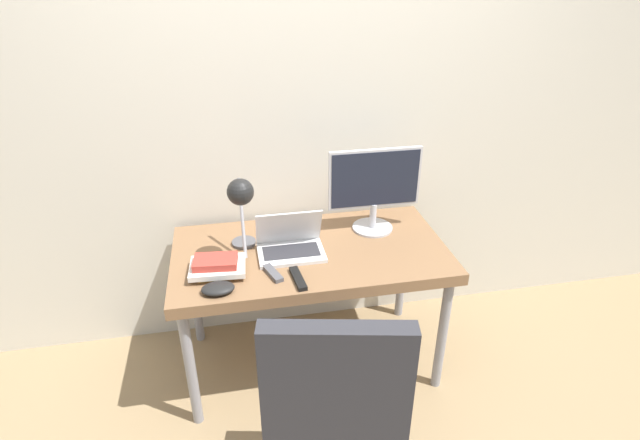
{
  "coord_description": "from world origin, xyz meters",
  "views": [
    {
      "loc": [
        -0.36,
        -1.75,
        2.04
      ],
      "look_at": [
        0.04,
        0.33,
        0.92
      ],
      "focal_mm": 28.0,
      "sensor_mm": 36.0,
      "label": 1
    }
  ],
  "objects": [
    {
      "name": "wall_back",
      "position": [
        0.0,
        0.8,
        1.3
      ],
      "size": [
        8.0,
        0.05,
        2.6
      ],
      "color": "beige",
      "rests_on": "ground_plane"
    },
    {
      "name": "monitor",
      "position": [
        0.37,
        0.51,
        0.99
      ],
      "size": [
        0.48,
        0.22,
        0.45
      ],
      "color": "#B7B7BC",
      "rests_on": "desk"
    },
    {
      "name": "ground_plane",
      "position": [
        0.0,
        0.0,
        0.0
      ],
      "size": [
        12.0,
        12.0,
        0.0
      ],
      "primitive_type": "plane",
      "color": "#937A56"
    },
    {
      "name": "laptop",
      "position": [
        -0.1,
        0.35,
        0.79
      ],
      "size": [
        0.32,
        0.22,
        0.22
      ],
      "color": "silver",
      "rests_on": "desk"
    },
    {
      "name": "tv_remote",
      "position": [
        -0.21,
        0.17,
        0.75
      ],
      "size": [
        0.09,
        0.15,
        0.02
      ],
      "color": "#4C4C51",
      "rests_on": "desk"
    },
    {
      "name": "media_remote",
      "position": [
        -0.1,
        0.11,
        0.75
      ],
      "size": [
        0.06,
        0.18,
        0.02
      ],
      "color": "black",
      "rests_on": "desk"
    },
    {
      "name": "office_chair",
      "position": [
        -0.07,
        -0.54,
        0.58
      ],
      "size": [
        0.65,
        0.64,
        1.09
      ],
      "color": "black",
      "rests_on": "ground_plane"
    },
    {
      "name": "desk_lamp",
      "position": [
        -0.32,
        0.34,
        1.06
      ],
      "size": [
        0.12,
        0.29,
        0.43
      ],
      "color": "#4C4C51",
      "rests_on": "desk"
    },
    {
      "name": "book_stack",
      "position": [
        -0.46,
        0.24,
        0.78
      ],
      "size": [
        0.26,
        0.2,
        0.08
      ],
      "color": "gold",
      "rests_on": "desk"
    },
    {
      "name": "game_controller",
      "position": [
        -0.46,
        0.08,
        0.76
      ],
      "size": [
        0.15,
        0.1,
        0.04
      ],
      "color": "black",
      "rests_on": "desk"
    },
    {
      "name": "desk",
      "position": [
        0.0,
        0.37,
        0.67
      ],
      "size": [
        1.37,
        0.73,
        0.74
      ],
      "color": "brown",
      "rests_on": "ground_plane"
    }
  ]
}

